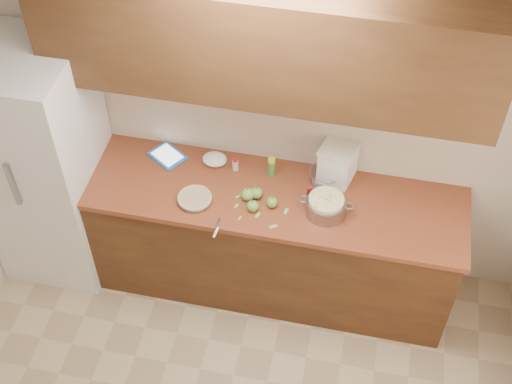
% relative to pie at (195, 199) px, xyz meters
% --- Properties ---
extents(room_shell, '(3.60, 3.60, 3.60)m').
position_rel_pie_xyz_m(room_shell, '(0.38, -1.33, 0.36)').
color(room_shell, tan).
rests_on(room_shell, ground).
extents(counter_run, '(2.64, 0.68, 0.92)m').
position_rel_pie_xyz_m(counter_run, '(0.38, 0.15, -0.48)').
color(counter_run, '#563318').
rests_on(counter_run, ground).
extents(upper_cabinets, '(2.60, 0.34, 0.70)m').
position_rel_pie_xyz_m(upper_cabinets, '(0.38, 0.30, 1.01)').
color(upper_cabinets, '#523219').
rests_on(upper_cabinets, room_shell).
extents(fridge, '(0.70, 0.70, 1.80)m').
position_rel_pie_xyz_m(fridge, '(-1.06, 0.11, -0.04)').
color(fridge, white).
rests_on(fridge, ground).
extents(pie, '(0.22, 0.22, 0.04)m').
position_rel_pie_xyz_m(pie, '(0.00, 0.00, 0.00)').
color(pie, silver).
rests_on(pie, counter_run).
extents(colander, '(0.34, 0.25, 0.13)m').
position_rel_pie_xyz_m(colander, '(0.81, 0.07, 0.04)').
color(colander, gray).
rests_on(colander, counter_run).
extents(flour_canister, '(0.27, 0.27, 0.27)m').
position_rel_pie_xyz_m(flour_canister, '(0.84, 0.38, 0.12)').
color(flour_canister, white).
rests_on(flour_canister, counter_run).
extents(tablet, '(0.28, 0.27, 0.02)m').
position_rel_pie_xyz_m(tablet, '(-0.28, 0.34, -0.01)').
color(tablet, blue).
rests_on(tablet, counter_run).
extents(paring_knife, '(0.03, 0.16, 0.02)m').
position_rel_pie_xyz_m(paring_knife, '(0.19, -0.21, -0.01)').
color(paring_knife, gray).
rests_on(paring_knife, counter_run).
extents(lemon_bottle, '(0.05, 0.05, 0.14)m').
position_rel_pie_xyz_m(lemon_bottle, '(0.43, 0.32, 0.05)').
color(lemon_bottle, '#4C8C38').
rests_on(lemon_bottle, counter_run).
extents(cinnamon_shaker, '(0.04, 0.04, 0.10)m').
position_rel_pie_xyz_m(cinnamon_shaker, '(0.19, 0.32, 0.03)').
color(cinnamon_shaker, beige).
rests_on(cinnamon_shaker, counter_run).
extents(vanilla_bottle, '(0.03, 0.03, 0.09)m').
position_rel_pie_xyz_m(vanilla_bottle, '(0.70, 0.18, 0.02)').
color(vanilla_bottle, black).
rests_on(vanilla_bottle, counter_run).
extents(mixing_bowl, '(0.21, 0.21, 0.08)m').
position_rel_pie_xyz_m(mixing_bowl, '(0.77, 0.34, 0.02)').
color(mixing_bowl, silver).
rests_on(mixing_bowl, counter_run).
extents(paper_towel, '(0.20, 0.18, 0.07)m').
position_rel_pie_xyz_m(paper_towel, '(0.04, 0.35, 0.01)').
color(paper_towel, white).
rests_on(paper_towel, counter_run).
extents(apple_left, '(0.08, 0.08, 0.10)m').
position_rel_pie_xyz_m(apple_left, '(0.32, 0.08, 0.02)').
color(apple_left, '#679D38').
rests_on(apple_left, counter_run).
extents(apple_center, '(0.08, 0.08, 0.09)m').
position_rel_pie_xyz_m(apple_center, '(0.37, 0.11, 0.02)').
color(apple_center, '#679D38').
rests_on(apple_center, counter_run).
extents(apple_front, '(0.07, 0.07, 0.09)m').
position_rel_pie_xyz_m(apple_front, '(0.37, 0.00, 0.02)').
color(apple_front, '#679D38').
rests_on(apple_front, counter_run).
extents(apple_extra, '(0.07, 0.07, 0.08)m').
position_rel_pie_xyz_m(apple_extra, '(0.48, 0.05, 0.02)').
color(apple_extra, '#679D38').
rests_on(apple_extra, counter_run).
extents(peel_a, '(0.03, 0.05, 0.00)m').
position_rel_pie_xyz_m(peel_a, '(0.58, 0.03, -0.02)').
color(peel_a, '#84BA5A').
rests_on(peel_a, counter_run).
extents(peel_b, '(0.03, 0.05, 0.00)m').
position_rel_pie_xyz_m(peel_b, '(0.41, -0.04, -0.02)').
color(peel_b, '#84BA5A').
rests_on(peel_b, counter_run).
extents(peel_c, '(0.03, 0.04, 0.00)m').
position_rel_pie_xyz_m(peel_c, '(0.27, 0.01, -0.02)').
color(peel_c, '#84BA5A').
rests_on(peel_c, counter_run).
extents(peel_d, '(0.04, 0.03, 0.00)m').
position_rel_pie_xyz_m(peel_d, '(0.26, 0.09, -0.02)').
color(peel_d, '#84BA5A').
rests_on(peel_d, counter_run).
extents(peel_e, '(0.05, 0.05, 0.00)m').
position_rel_pie_xyz_m(peel_e, '(0.52, -0.10, -0.02)').
color(peel_e, '#84BA5A').
rests_on(peel_e, counter_run).
extents(peel_f, '(0.02, 0.03, 0.00)m').
position_rel_pie_xyz_m(peel_f, '(0.31, -0.08, -0.02)').
color(peel_f, '#84BA5A').
rests_on(peel_f, counter_run).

